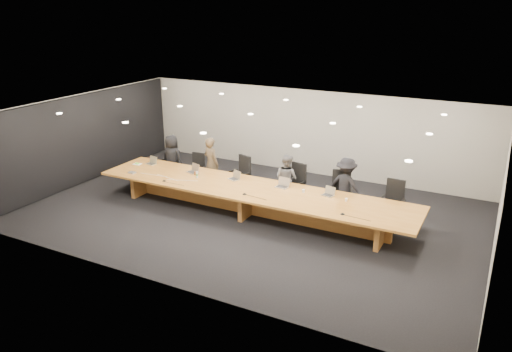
{
  "coord_description": "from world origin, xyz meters",
  "views": [
    {
      "loc": [
        5.9,
        -11.05,
        5.47
      ],
      "look_at": [
        0.0,
        0.3,
        1.0
      ],
      "focal_mm": 35.0,
      "sensor_mm": 36.0,
      "label": 1
    }
  ],
  "objects_px": {
    "av_box": "(132,173)",
    "chair_mid_right": "(294,183)",
    "paper_cup_near": "(303,191)",
    "mic_center": "(244,194)",
    "mic_left": "(164,181)",
    "laptop_b": "(192,168)",
    "laptop_d": "(282,183)",
    "chair_far_left": "(168,163)",
    "chair_mid_left": "(239,175)",
    "laptop_e": "(328,191)",
    "laptop_a": "(151,160)",
    "person_b": "(211,164)",
    "amber_mug": "(196,173)",
    "chair_left": "(196,169)",
    "laptop_c": "(234,175)",
    "person_c": "(286,179)",
    "paper_cup_far": "(346,200)",
    "conference_table": "(251,196)",
    "chair_right": "(341,193)",
    "water_bottle": "(197,175)",
    "mic_right": "(343,214)",
    "person_d": "(346,186)",
    "person_a": "(172,158)",
    "chair_far_right": "(392,202)"
  },
  "relations": [
    {
      "from": "person_d",
      "to": "laptop_e",
      "type": "relative_size",
      "value": 5.3
    },
    {
      "from": "mic_left",
      "to": "chair_left",
      "type": "bearing_deg",
      "value": 96.94
    },
    {
      "from": "chair_mid_right",
      "to": "mic_left",
      "type": "relative_size",
      "value": 10.19
    },
    {
      "from": "person_a",
      "to": "paper_cup_far",
      "type": "relative_size",
      "value": 19.39
    },
    {
      "from": "chair_right",
      "to": "laptop_e",
      "type": "height_order",
      "value": "chair_right"
    },
    {
      "from": "chair_mid_left",
      "to": "mic_left",
      "type": "bearing_deg",
      "value": -107.83
    },
    {
      "from": "chair_right",
      "to": "mic_left",
      "type": "bearing_deg",
      "value": -174.36
    },
    {
      "from": "person_b",
      "to": "amber_mug",
      "type": "distance_m",
      "value": 0.94
    },
    {
      "from": "water_bottle",
      "to": "mic_center",
      "type": "height_order",
      "value": "water_bottle"
    },
    {
      "from": "laptop_e",
      "to": "av_box",
      "type": "xyz_separation_m",
      "value": [
        -5.69,
        -0.93,
        -0.1
      ]
    },
    {
      "from": "laptop_a",
      "to": "chair_far_left",
      "type": "bearing_deg",
      "value": 96.49
    },
    {
      "from": "conference_table",
      "to": "person_c",
      "type": "height_order",
      "value": "person_c"
    },
    {
      "from": "chair_left",
      "to": "person_b",
      "type": "bearing_deg",
      "value": -17.89
    },
    {
      "from": "person_d",
      "to": "av_box",
      "type": "relative_size",
      "value": 7.46
    },
    {
      "from": "person_c",
      "to": "paper_cup_far",
      "type": "distance_m",
      "value": 2.26
    },
    {
      "from": "chair_left",
      "to": "person_d",
      "type": "xyz_separation_m",
      "value": [
        4.88,
        -0.03,
        0.28
      ]
    },
    {
      "from": "water_bottle",
      "to": "amber_mug",
      "type": "height_order",
      "value": "water_bottle"
    },
    {
      "from": "chair_mid_right",
      "to": "laptop_a",
      "type": "relative_size",
      "value": 3.88
    },
    {
      "from": "laptop_b",
      "to": "laptop_d",
      "type": "bearing_deg",
      "value": 21.55
    },
    {
      "from": "av_box",
      "to": "mic_left",
      "type": "height_order",
      "value": "av_box"
    },
    {
      "from": "laptop_d",
      "to": "paper_cup_far",
      "type": "distance_m",
      "value": 1.85
    },
    {
      "from": "chair_mid_right",
      "to": "laptop_c",
      "type": "bearing_deg",
      "value": -135.53
    },
    {
      "from": "paper_cup_near",
      "to": "mic_left",
      "type": "height_order",
      "value": "paper_cup_near"
    },
    {
      "from": "person_b",
      "to": "conference_table",
      "type": "bearing_deg",
      "value": 168.26
    },
    {
      "from": "laptop_c",
      "to": "mic_left",
      "type": "relative_size",
      "value": 2.76
    },
    {
      "from": "chair_mid_left",
      "to": "amber_mug",
      "type": "bearing_deg",
      "value": -112.69
    },
    {
      "from": "conference_table",
      "to": "laptop_d",
      "type": "height_order",
      "value": "laptop_d"
    },
    {
      "from": "water_bottle",
      "to": "laptop_a",
      "type": "bearing_deg",
      "value": 168.44
    },
    {
      "from": "chair_far_right",
      "to": "chair_mid_left",
      "type": "bearing_deg",
      "value": -176.3
    },
    {
      "from": "paper_cup_near",
      "to": "mic_center",
      "type": "height_order",
      "value": "paper_cup_near"
    },
    {
      "from": "person_b",
      "to": "mic_right",
      "type": "bearing_deg",
      "value": 178.62
    },
    {
      "from": "person_b",
      "to": "laptop_c",
      "type": "height_order",
      "value": "person_b"
    },
    {
      "from": "chair_right",
      "to": "water_bottle",
      "type": "xyz_separation_m",
      "value": [
        -3.88,
        -1.14,
        0.24
      ]
    },
    {
      "from": "chair_far_left",
      "to": "chair_mid_right",
      "type": "relative_size",
      "value": 0.96
    },
    {
      "from": "chair_far_left",
      "to": "chair_mid_left",
      "type": "distance_m",
      "value": 2.62
    },
    {
      "from": "chair_mid_left",
      "to": "chair_mid_right",
      "type": "xyz_separation_m",
      "value": [
        1.75,
        0.07,
        -0.0
      ]
    },
    {
      "from": "laptop_d",
      "to": "mic_left",
      "type": "bearing_deg",
      "value": -156.87
    },
    {
      "from": "chair_mid_right",
      "to": "laptop_d",
      "type": "relative_size",
      "value": 3.45
    },
    {
      "from": "laptop_d",
      "to": "laptop_e",
      "type": "bearing_deg",
      "value": 4.41
    },
    {
      "from": "conference_table",
      "to": "amber_mug",
      "type": "bearing_deg",
      "value": 173.49
    },
    {
      "from": "chair_left",
      "to": "av_box",
      "type": "distance_m",
      "value": 2.08
    },
    {
      "from": "chair_mid_right",
      "to": "person_b",
      "type": "distance_m",
      "value": 2.71
    },
    {
      "from": "laptop_a",
      "to": "laptop_b",
      "type": "distance_m",
      "value": 1.59
    },
    {
      "from": "paper_cup_far",
      "to": "mic_center",
      "type": "bearing_deg",
      "value": -163.03
    },
    {
      "from": "chair_far_left",
      "to": "person_c",
      "type": "relative_size",
      "value": 0.78
    },
    {
      "from": "av_box",
      "to": "chair_mid_right",
      "type": "bearing_deg",
      "value": 23.73
    },
    {
      "from": "laptop_e",
      "to": "water_bottle",
      "type": "relative_size",
      "value": 1.56
    },
    {
      "from": "laptop_a",
      "to": "laptop_c",
      "type": "height_order",
      "value": "laptop_c"
    },
    {
      "from": "conference_table",
      "to": "laptop_b",
      "type": "distance_m",
      "value": 2.19
    },
    {
      "from": "amber_mug",
      "to": "av_box",
      "type": "bearing_deg",
      "value": -157.21
    }
  ]
}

